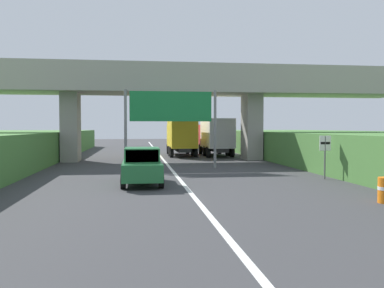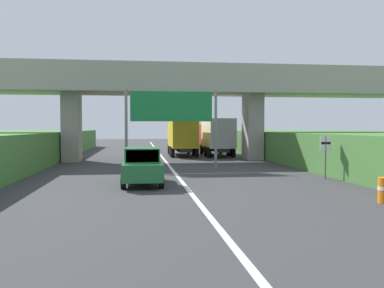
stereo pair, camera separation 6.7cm
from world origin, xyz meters
TOP-DOWN VIEW (x-y plane):
  - lane_centre_stripe at (0.00, 30.23)m, footprint 0.20×100.47m
  - overpass_bridge at (0.00, 37.79)m, footprint 40.00×4.80m
  - overhead_highway_sign at (0.00, 30.86)m, footprint 5.88×0.18m
  - speed_limit_sign at (7.40, 24.70)m, footprint 0.60×0.08m
  - truck_red at (5.13, 42.64)m, footprint 2.44×7.30m
  - truck_yellow at (1.95, 43.14)m, footprint 2.44×7.30m
  - car_green at (-1.92, 23.88)m, footprint 1.86×4.10m

SIDE VIEW (x-z plane):
  - lane_centre_stripe at x=0.00m, z-range 0.00..0.01m
  - car_green at x=-1.92m, z-range 0.00..1.72m
  - speed_limit_sign at x=7.40m, z-range 0.36..2.59m
  - truck_red at x=5.13m, z-range 0.21..3.65m
  - truck_yellow at x=1.95m, z-range 0.21..3.65m
  - overhead_highway_sign at x=0.00m, z-range 1.17..6.20m
  - overpass_bridge at x=0.00m, z-range 1.89..9.42m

